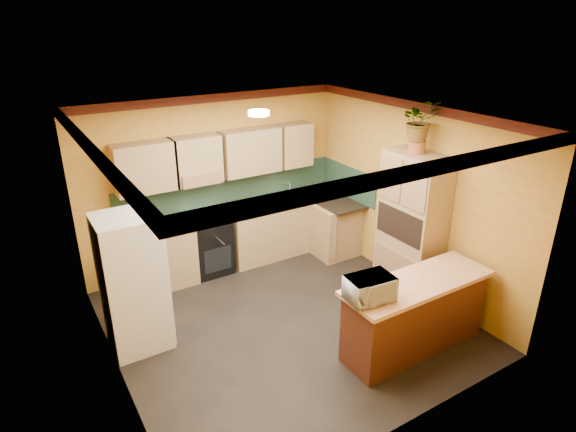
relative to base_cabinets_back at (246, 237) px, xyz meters
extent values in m
plane|color=black|center=(-0.35, -1.80, -0.44)|extent=(4.20, 4.20, 0.00)
cube|color=white|center=(-0.35, -1.80, 2.26)|extent=(4.20, 4.20, 0.04)
cube|color=gold|center=(-0.35, 0.30, 0.91)|extent=(4.20, 0.04, 2.70)
cube|color=gold|center=(-0.35, -3.90, 0.91)|extent=(4.20, 0.04, 2.70)
cube|color=gold|center=(-2.45, -1.80, 0.91)|extent=(0.04, 4.20, 2.70)
cube|color=gold|center=(1.75, -1.80, 0.91)|extent=(0.04, 4.20, 2.70)
cube|color=#213C30|center=(-0.10, 0.29, 0.75)|extent=(3.70, 0.02, 0.53)
cube|color=#213C30|center=(1.74, -0.40, 0.75)|extent=(0.02, 1.40, 0.53)
cube|color=tan|center=(-0.25, 0.13, 1.36)|extent=(3.10, 0.34, 0.70)
cylinder|color=white|center=(-0.35, -1.20, 2.22)|extent=(0.26, 0.26, 0.06)
cube|color=tan|center=(0.00, 0.00, 0.00)|extent=(3.65, 0.60, 0.88)
cube|color=black|center=(0.00, 0.00, 0.46)|extent=(3.65, 0.62, 0.04)
cube|color=black|center=(-0.62, 0.00, 0.02)|extent=(0.58, 0.58, 0.91)
cube|color=silver|center=(0.78, 0.00, 0.50)|extent=(0.48, 0.40, 0.03)
cube|color=tan|center=(1.45, -0.55, 0.00)|extent=(0.60, 0.80, 0.88)
cube|color=black|center=(1.45, -0.55, 0.46)|extent=(0.62, 0.80, 0.04)
cube|color=silver|center=(-2.10, -1.24, 0.41)|extent=(0.68, 0.66, 1.70)
cube|color=tan|center=(1.50, -2.11, 0.61)|extent=(0.48, 0.90, 2.10)
cylinder|color=#9F4C26|center=(1.50, -2.06, 1.74)|extent=(0.22, 0.22, 0.16)
imported|color=tan|center=(1.50, -2.06, 2.08)|extent=(0.58, 0.53, 0.53)
cube|color=#4A2111|center=(0.69, -3.06, 0.00)|extent=(1.80, 0.55, 0.88)
cube|color=tan|center=(0.69, -3.06, 0.47)|extent=(1.90, 0.65, 0.05)
imported|color=silver|center=(-0.05, -3.06, 0.63)|extent=(0.53, 0.38, 0.28)
camera|label=1|loc=(-3.11, -6.37, 3.32)|focal=30.00mm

